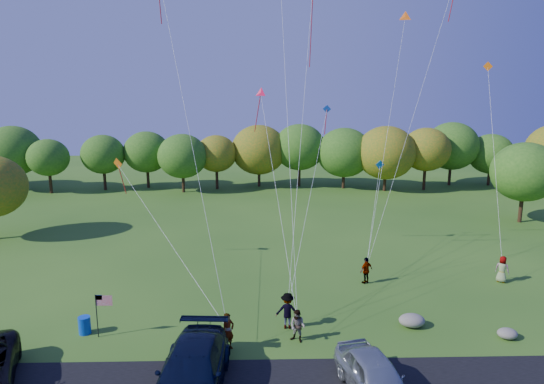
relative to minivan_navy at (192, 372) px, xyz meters
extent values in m
plane|color=#2D5819|center=(2.99, 3.37, -0.99)|extent=(140.00, 140.00, 0.00)
cylinder|color=#3D2716|center=(-27.02, 42.40, 0.45)|extent=(0.36, 0.36, 2.89)
ellipsoid|color=#35691A|center=(-27.02, 42.40, 3.50)|extent=(4.95, 4.95, 4.45)
cylinder|color=#3D2716|center=(-21.64, 43.12, 0.46)|extent=(0.36, 0.36, 2.90)
ellipsoid|color=#295E19|center=(-21.64, 43.12, 3.84)|extent=(5.93, 5.93, 5.33)
cylinder|color=#3D2716|center=(-16.62, 40.32, 0.45)|extent=(0.36, 0.36, 2.89)
ellipsoid|color=#35691A|center=(-16.62, 40.32, 4.19)|extent=(7.04, 7.04, 6.33)
cylinder|color=#3D2716|center=(-11.48, 40.41, 0.52)|extent=(0.36, 0.36, 3.03)
ellipsoid|color=#295E19|center=(-11.48, 40.41, 4.08)|extent=(6.27, 6.27, 5.65)
cylinder|color=#3D2716|center=(-6.44, 42.42, 0.11)|extent=(0.36, 0.36, 2.21)
ellipsoid|color=#35691A|center=(-6.44, 42.42, 3.34)|extent=(6.52, 6.52, 5.87)
cylinder|color=#3D2716|center=(-1.75, 39.73, 0.58)|extent=(0.36, 0.36, 3.15)
ellipsoid|color=#295E19|center=(-1.75, 39.73, 4.17)|extent=(6.17, 6.17, 5.55)
cylinder|color=#3D2716|center=(2.82, 41.52, 0.30)|extent=(0.36, 0.36, 2.59)
ellipsoid|color=#35691A|center=(2.82, 41.52, 3.84)|extent=(6.91, 6.91, 6.22)
cylinder|color=#3D2716|center=(7.21, 41.02, 0.12)|extent=(0.36, 0.36, 2.22)
ellipsoid|color=#295E19|center=(7.21, 41.02, 3.30)|extent=(6.37, 6.37, 5.73)
cylinder|color=#3D2716|center=(13.30, 41.89, 0.33)|extent=(0.36, 0.36, 2.65)
ellipsoid|color=#35691A|center=(13.30, 41.89, 3.67)|extent=(6.19, 6.19, 5.57)
cylinder|color=#3D2716|center=(18.44, 42.79, 0.55)|extent=(0.36, 0.36, 3.09)
ellipsoid|color=#295E19|center=(18.44, 42.79, 3.67)|extent=(4.86, 4.86, 4.37)
cylinder|color=#3D2716|center=(23.05, 41.86, 0.52)|extent=(0.36, 0.36, 3.03)
ellipsoid|color=#295E19|center=(23.05, 41.86, 4.10)|extent=(6.35, 6.35, 5.72)
cylinder|color=#3D2716|center=(27.22, 41.56, 0.23)|extent=(0.36, 0.36, 2.44)
ellipsoid|color=#295E19|center=(27.22, 41.56, 3.21)|extent=(5.41, 5.41, 4.87)
cylinder|color=#3D2716|center=(32.60, 40.53, 0.33)|extent=(0.36, 0.36, 2.64)
ellipsoid|color=#35691A|center=(32.60, 40.53, 3.40)|extent=(5.39, 5.39, 4.85)
cylinder|color=#3D2716|center=(37.86, 40.50, 0.31)|extent=(0.36, 0.36, 2.61)
cylinder|color=#3D2716|center=(26.99, 25.37, 0.41)|extent=(0.36, 0.36, 2.80)
ellipsoid|color=#295E19|center=(26.99, 25.37, 3.76)|extent=(6.00, 6.00, 5.40)
imported|color=black|center=(0.00, 0.00, 0.00)|extent=(3.01, 6.57, 1.86)
imported|color=#A7AEB2|center=(7.32, -0.42, -0.10)|extent=(2.98, 5.19, 1.66)
imported|color=#4C4C59|center=(1.24, 3.41, -0.08)|extent=(0.79, 0.77, 1.82)
imported|color=#4C4C59|center=(4.58, 4.05, -0.17)|extent=(1.00, 0.94, 1.63)
imported|color=#4C4C59|center=(4.17, 5.46, -0.04)|extent=(1.30, 0.84, 1.91)
imported|color=#4C4C59|center=(9.51, 11.25, -0.13)|extent=(1.08, 0.91, 1.73)
imported|color=#4C4C59|center=(18.25, 11.22, -0.13)|extent=(1.00, 0.96, 1.72)
cylinder|color=#0C41BD|center=(-6.12, 5.13, -0.54)|extent=(0.60, 0.60, 0.90)
cylinder|color=black|center=(-5.33, 4.76, 0.14)|extent=(0.05, 0.05, 2.26)
cube|color=red|center=(-4.93, 4.76, 0.95)|extent=(0.81, 0.54, 0.02)
cube|color=navy|center=(-5.17, 4.77, 1.11)|extent=(0.33, 0.02, 0.25)
ellipsoid|color=gray|center=(10.66, 5.43, -0.65)|extent=(1.35, 1.06, 0.68)
ellipsoid|color=gray|center=(15.02, 4.09, -0.73)|extent=(0.99, 0.82, 0.52)
cone|color=#F15F0F|center=(12.66, 16.54, 15.92)|extent=(0.98, 0.65, 0.83)
cube|color=#DA5F0F|center=(19.46, 18.35, 12.77)|extent=(0.51, 0.53, 0.69)
cube|color=orange|center=(-6.77, 14.88, 6.24)|extent=(0.70, 0.48, 0.80)
cube|color=#1375C2|center=(12.08, 19.20, 5.42)|extent=(0.72, 0.19, 0.71)
cone|color=#F81144|center=(2.87, 15.93, 10.89)|extent=(0.86, 0.55, 0.78)
cube|color=blue|center=(7.49, 16.50, 9.79)|extent=(0.59, 0.24, 0.56)
camera|label=1|loc=(2.78, -17.63, 11.11)|focal=32.00mm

